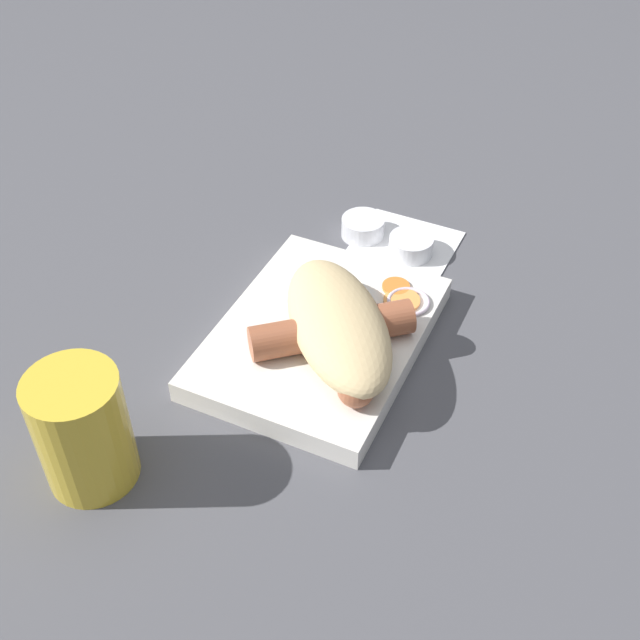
{
  "coord_description": "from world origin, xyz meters",
  "views": [
    {
      "loc": [
        0.5,
        0.23,
        0.53
      ],
      "look_at": [
        0.0,
        0.0,
        0.03
      ],
      "focal_mm": 45.0,
      "sensor_mm": 36.0,
      "label": 1
    }
  ],
  "objects_px": {
    "bread_roll": "(338,324)",
    "drink_glass": "(83,430)",
    "sausage": "(332,330)",
    "condiment_cup_near": "(411,247)",
    "condiment_cup_far": "(363,228)",
    "food_tray": "(320,337)"
  },
  "relations": [
    {
      "from": "sausage",
      "to": "condiment_cup_near",
      "type": "bearing_deg",
      "value": 176.68
    },
    {
      "from": "condiment_cup_near",
      "to": "condiment_cup_far",
      "type": "height_order",
      "value": "same"
    },
    {
      "from": "food_tray",
      "to": "condiment_cup_far",
      "type": "relative_size",
      "value": 5.05
    },
    {
      "from": "food_tray",
      "to": "sausage",
      "type": "height_order",
      "value": "sausage"
    },
    {
      "from": "bread_roll",
      "to": "sausage",
      "type": "bearing_deg",
      "value": -62.49
    },
    {
      "from": "sausage",
      "to": "condiment_cup_far",
      "type": "relative_size",
      "value": 3.1
    },
    {
      "from": "bread_roll",
      "to": "drink_glass",
      "type": "xyz_separation_m",
      "value": [
        0.2,
        -0.13,
        0.01
      ]
    },
    {
      "from": "food_tray",
      "to": "condiment_cup_far",
      "type": "distance_m",
      "value": 0.18
    },
    {
      "from": "food_tray",
      "to": "bread_roll",
      "type": "xyz_separation_m",
      "value": [
        0.01,
        0.02,
        0.03
      ]
    },
    {
      "from": "bread_roll",
      "to": "sausage",
      "type": "xyz_separation_m",
      "value": [
        0.0,
        -0.0,
        -0.01
      ]
    },
    {
      "from": "bread_roll",
      "to": "sausage",
      "type": "height_order",
      "value": "bread_roll"
    },
    {
      "from": "bread_roll",
      "to": "drink_glass",
      "type": "bearing_deg",
      "value": -32.13
    },
    {
      "from": "food_tray",
      "to": "bread_roll",
      "type": "bearing_deg",
      "value": 64.52
    },
    {
      "from": "food_tray",
      "to": "sausage",
      "type": "xyz_separation_m",
      "value": [
        0.01,
        0.02,
        0.03
      ]
    },
    {
      "from": "food_tray",
      "to": "drink_glass",
      "type": "relative_size",
      "value": 2.28
    },
    {
      "from": "sausage",
      "to": "condiment_cup_near",
      "type": "distance_m",
      "value": 0.19
    },
    {
      "from": "bread_roll",
      "to": "condiment_cup_far",
      "type": "bearing_deg",
      "value": -164.13
    },
    {
      "from": "food_tray",
      "to": "sausage",
      "type": "relative_size",
      "value": 1.63
    },
    {
      "from": "bread_roll",
      "to": "condiment_cup_far",
      "type": "distance_m",
      "value": 0.2
    },
    {
      "from": "sausage",
      "to": "condiment_cup_far",
      "type": "bearing_deg",
      "value": -165.63
    },
    {
      "from": "drink_glass",
      "to": "bread_roll",
      "type": "bearing_deg",
      "value": 147.87
    },
    {
      "from": "sausage",
      "to": "drink_glass",
      "type": "relative_size",
      "value": 1.4
    }
  ]
}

